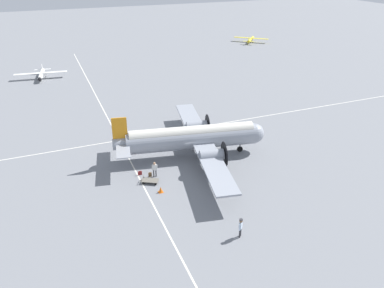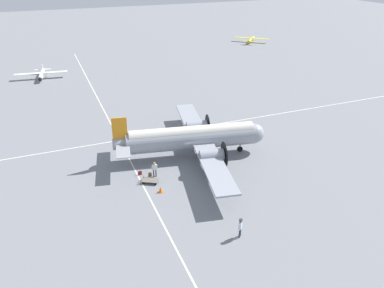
# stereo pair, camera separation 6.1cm
# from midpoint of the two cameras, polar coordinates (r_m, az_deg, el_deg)

# --- Properties ---
(ground_plane) EXTENTS (300.00, 300.00, 0.00)m
(ground_plane) POSITION_cam_midpoint_polar(r_m,az_deg,el_deg) (45.45, 0.04, -1.85)
(ground_plane) COLOR slate
(apron_line_eastwest) EXTENTS (120.00, 0.16, 0.01)m
(apron_line_eastwest) POSITION_cam_midpoint_polar(r_m,az_deg,el_deg) (51.80, -3.11, 1.89)
(apron_line_eastwest) COLOR silver
(apron_line_eastwest) RESTS_ON ground_plane
(apron_line_northsouth) EXTENTS (0.16, 120.00, 0.01)m
(apron_line_northsouth) POSITION_cam_midpoint_polar(r_m,az_deg,el_deg) (43.60, -8.85, -3.53)
(apron_line_northsouth) COLOR silver
(apron_line_northsouth) RESTS_ON ground_plane
(airliner_main) EXTENTS (18.24, 23.82, 5.71)m
(airliner_main) POSITION_cam_midpoint_polar(r_m,az_deg,el_deg) (44.38, 0.56, 1.03)
(airliner_main) COLOR #9399A3
(airliner_main) RESTS_ON ground_plane
(crew_foreground) EXTENTS (0.49, 0.47, 1.86)m
(crew_foreground) POSITION_cam_midpoint_polar(r_m,az_deg,el_deg) (32.91, 7.44, -12.27)
(crew_foreground) COLOR #2D2D33
(crew_foreground) RESTS_ON ground_plane
(passenger_boarding) EXTENTS (0.61, 0.29, 1.81)m
(passenger_boarding) POSITION_cam_midpoint_polar(r_m,az_deg,el_deg) (41.01, -5.69, -3.63)
(passenger_boarding) COLOR #2D2D33
(passenger_boarding) RESTS_ON ground_plane
(suitcase_near_door) EXTENTS (0.35, 0.13, 0.54)m
(suitcase_near_door) POSITION_cam_midpoint_polar(r_m,az_deg,el_deg) (41.49, -6.38, -4.66)
(suitcase_near_door) COLOR brown
(suitcase_near_door) RESTS_ON ground_plane
(suitcase_upright_spare) EXTENTS (0.44, 0.13, 0.47)m
(suitcase_upright_spare) POSITION_cam_midpoint_polar(r_m,az_deg,el_deg) (41.97, -7.90, -4.41)
(suitcase_upright_spare) COLOR maroon
(suitcase_upright_spare) RESTS_ON ground_plane
(baggage_cart) EXTENTS (1.99, 1.70, 0.56)m
(baggage_cart) POSITION_cam_midpoint_polar(r_m,az_deg,el_deg) (40.44, -6.39, -5.54)
(baggage_cart) COLOR #6B665B
(baggage_cart) RESTS_ON ground_plane
(light_aircraft_distant) EXTENTS (7.95, 7.43, 1.89)m
(light_aircraft_distant) POSITION_cam_midpoint_polar(r_m,az_deg,el_deg) (109.83, 9.03, 15.48)
(light_aircraft_distant) COLOR yellow
(light_aircraft_distant) RESTS_ON ground_plane
(light_aircraft_taxiing) EXTENTS (10.00, 7.47, 1.93)m
(light_aircraft_taxiing) POSITION_cam_midpoint_polar(r_m,az_deg,el_deg) (80.68, -21.94, 9.82)
(light_aircraft_taxiing) COLOR white
(light_aircraft_taxiing) RESTS_ON ground_plane
(traffic_cone) EXTENTS (0.49, 0.49, 0.64)m
(traffic_cone) POSITION_cam_midpoint_polar(r_m,az_deg,el_deg) (38.79, -4.77, -6.94)
(traffic_cone) COLOR orange
(traffic_cone) RESTS_ON ground_plane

